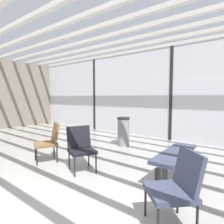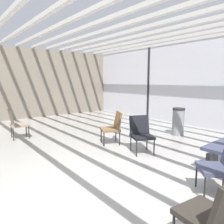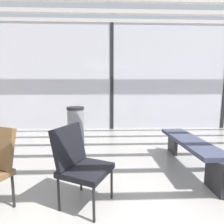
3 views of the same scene
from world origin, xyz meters
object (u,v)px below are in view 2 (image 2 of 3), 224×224
(lounge_chair_1, at_px, (141,132))
(trash_bin, at_px, (178,122))
(lounge_chair_0, at_px, (16,122))
(lounge_chair_3, at_px, (215,212))
(lounge_chair_4, at_px, (223,163))
(lounge_chair_2, at_px, (113,126))

(lounge_chair_1, xyz_separation_m, trash_bin, (-0.37, 2.07, -0.06))
(lounge_chair_0, xyz_separation_m, lounge_chair_3, (5.71, 0.27, 0.00))
(lounge_chair_3, height_order, trash_bin, lounge_chair_3)
(lounge_chair_1, distance_m, lounge_chair_3, 3.10)
(trash_bin, bearing_deg, lounge_chair_4, -45.98)
(lounge_chair_2, height_order, lounge_chair_4, same)
(lounge_chair_4, distance_m, trash_bin, 3.54)
(lounge_chair_0, distance_m, lounge_chair_4, 5.44)
(lounge_chair_1, bearing_deg, trash_bin, 35.72)
(lounge_chair_0, relative_size, lounge_chair_1, 1.00)
(lounge_chair_0, relative_size, lounge_chair_3, 1.00)
(lounge_chair_3, bearing_deg, lounge_chair_4, -151.48)
(lounge_chair_0, xyz_separation_m, lounge_chair_1, (3.13, 1.99, 0.00))
(lounge_chair_4, relative_size, trash_bin, 1.01)
(trash_bin, bearing_deg, lounge_chair_0, -124.18)
(lounge_chair_2, bearing_deg, trash_bin, 100.94)
(lounge_chair_1, relative_size, lounge_chair_4, 1.00)
(lounge_chair_1, bearing_deg, lounge_chair_2, 120.57)
(lounge_chair_2, xyz_separation_m, trash_bin, (0.57, 2.15, -0.06))
(trash_bin, bearing_deg, lounge_chair_2, -104.93)
(lounge_chair_2, bearing_deg, lounge_chair_3, 0.89)
(lounge_chair_3, relative_size, trash_bin, 1.01)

